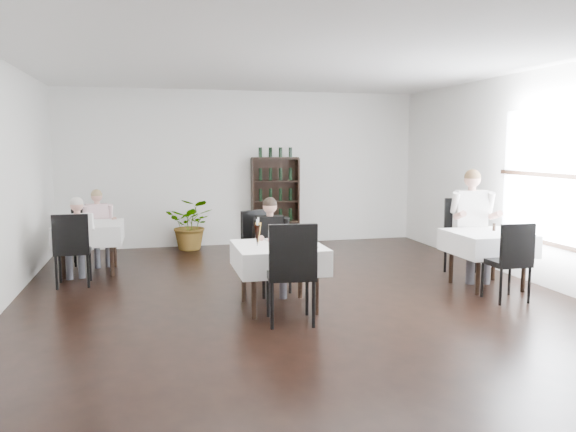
# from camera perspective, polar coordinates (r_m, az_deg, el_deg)

# --- Properties ---
(room_shell) EXTENTS (9.00, 9.00, 9.00)m
(room_shell) POSITION_cam_1_polar(r_m,az_deg,el_deg) (6.66, 1.54, 3.34)
(room_shell) COLOR black
(room_shell) RESTS_ON ground
(window_right) EXTENTS (0.06, 2.30, 1.85)m
(window_right) POSITION_cam_1_polar(r_m,az_deg,el_deg) (8.28, 25.52, 3.39)
(window_right) COLOR white
(window_right) RESTS_ON room_shell
(wine_shelf) EXTENTS (0.90, 0.28, 1.75)m
(wine_shelf) POSITION_cam_1_polar(r_m,az_deg,el_deg) (11.04, -1.30, 1.46)
(wine_shelf) COLOR black
(wine_shelf) RESTS_ON ground
(main_table) EXTENTS (1.03, 1.03, 0.77)m
(main_table) POSITION_cam_1_polar(r_m,az_deg,el_deg) (6.71, -0.96, -4.21)
(main_table) COLOR black
(main_table) RESTS_ON ground
(left_table) EXTENTS (0.98, 0.98, 0.77)m
(left_table) POSITION_cam_1_polar(r_m,az_deg,el_deg) (9.07, -19.54, -1.65)
(left_table) COLOR black
(left_table) RESTS_ON ground
(right_table) EXTENTS (0.98, 0.98, 0.77)m
(right_table) POSITION_cam_1_polar(r_m,az_deg,el_deg) (8.16, 19.60, -2.59)
(right_table) COLOR black
(right_table) RESTS_ON ground
(potted_tree) EXTENTS (1.07, 1.00, 0.97)m
(potted_tree) POSITION_cam_1_polar(r_m,az_deg,el_deg) (10.65, -9.78, -0.82)
(potted_tree) COLOR #2C5B1F
(potted_tree) RESTS_ON ground
(main_chair_far) EXTENTS (0.66, 0.66, 1.09)m
(main_chair_far) POSITION_cam_1_polar(r_m,az_deg,el_deg) (7.48, -2.54, -3.03)
(main_chair_far) COLOR black
(main_chair_far) RESTS_ON ground
(main_chair_near) EXTENTS (0.57, 0.57, 1.13)m
(main_chair_near) POSITION_cam_1_polar(r_m,az_deg,el_deg) (6.08, 0.34, -5.18)
(main_chair_near) COLOR black
(main_chair_near) RESTS_ON ground
(left_chair_far) EXTENTS (0.47, 0.48, 0.90)m
(left_chair_far) POSITION_cam_1_polar(r_m,az_deg,el_deg) (9.89, -19.90, -1.58)
(left_chair_far) COLOR black
(left_chair_far) RESTS_ON ground
(left_chair_near) EXTENTS (0.48, 0.49, 1.03)m
(left_chair_near) POSITION_cam_1_polar(r_m,az_deg,el_deg) (8.27, -21.09, -2.77)
(left_chair_near) COLOR black
(left_chair_near) RESTS_ON ground
(right_chair_far) EXTENTS (0.66, 0.66, 1.15)m
(right_chair_far) POSITION_cam_1_polar(r_m,az_deg,el_deg) (8.86, 17.39, -1.53)
(right_chair_far) COLOR black
(right_chair_far) RESTS_ON ground
(right_chair_near) EXTENTS (0.46, 0.47, 1.01)m
(right_chair_near) POSITION_cam_1_polar(r_m,az_deg,el_deg) (7.51, 21.68, -3.87)
(right_chair_near) COLOR black
(right_chair_near) RESTS_ON ground
(diner_main) EXTENTS (0.49, 0.50, 1.28)m
(diner_main) POSITION_cam_1_polar(r_m,az_deg,el_deg) (7.31, -1.72, -2.31)
(diner_main) COLOR #43424A
(diner_main) RESTS_ON ground
(diner_left_far) EXTENTS (0.52, 0.55, 1.24)m
(diner_left_far) POSITION_cam_1_polar(r_m,az_deg,el_deg) (9.63, -18.70, -0.52)
(diner_left_far) COLOR #43424A
(diner_left_far) RESTS_ON ground
(diner_left_near) EXTENTS (0.52, 0.56, 1.23)m
(diner_left_near) POSITION_cam_1_polar(r_m,az_deg,el_deg) (8.50, -20.63, -1.62)
(diner_left_near) COLOR #43424A
(diner_left_near) RESTS_ON ground
(diner_right_far) EXTENTS (0.66, 0.69, 1.61)m
(diner_right_far) POSITION_cam_1_polar(r_m,az_deg,el_deg) (8.57, 18.26, 0.01)
(diner_right_far) COLOR #43424A
(diner_right_far) RESTS_ON ground
(plate_far) EXTENTS (0.28, 0.28, 0.08)m
(plate_far) POSITION_cam_1_polar(r_m,az_deg,el_deg) (6.96, -1.09, -2.39)
(plate_far) COLOR white
(plate_far) RESTS_ON main_table
(plate_near) EXTENTS (0.26, 0.26, 0.07)m
(plate_near) POSITION_cam_1_polar(r_m,az_deg,el_deg) (6.47, -0.41, -3.13)
(plate_near) COLOR white
(plate_near) RESTS_ON main_table
(pilsner_dark) EXTENTS (0.07, 0.07, 0.32)m
(pilsner_dark) POSITION_cam_1_polar(r_m,az_deg,el_deg) (6.56, -3.15, -2.00)
(pilsner_dark) COLOR black
(pilsner_dark) RESTS_ON main_table
(pilsner_lager) EXTENTS (0.08, 0.08, 0.33)m
(pilsner_lager) POSITION_cam_1_polar(r_m,az_deg,el_deg) (6.72, -3.03, -1.75)
(pilsner_lager) COLOR gold
(pilsner_lager) RESTS_ON main_table
(coke_bottle) EXTENTS (0.06, 0.06, 0.23)m
(coke_bottle) POSITION_cam_1_polar(r_m,az_deg,el_deg) (6.61, -1.79, -2.26)
(coke_bottle) COLOR silver
(coke_bottle) RESTS_ON main_table
(napkin_cutlery) EXTENTS (0.19, 0.19, 0.02)m
(napkin_cutlery) POSITION_cam_1_polar(r_m,az_deg,el_deg) (6.53, 2.17, -3.15)
(napkin_cutlery) COLOR black
(napkin_cutlery) RESTS_ON main_table
(pepper_mill) EXTENTS (0.05, 0.05, 0.11)m
(pepper_mill) POSITION_cam_1_polar(r_m,az_deg,el_deg) (8.28, 20.21, -1.06)
(pepper_mill) COLOR black
(pepper_mill) RESTS_ON right_table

